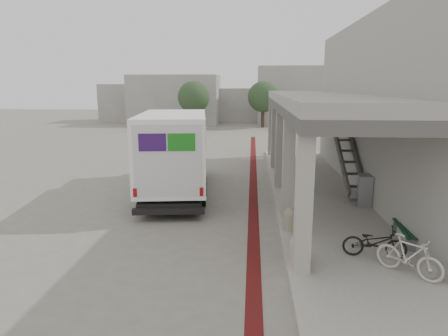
# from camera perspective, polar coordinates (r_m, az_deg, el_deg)

# --- Properties ---
(ground) EXTENTS (120.00, 120.00, 0.00)m
(ground) POSITION_cam_1_polar(r_m,az_deg,el_deg) (13.05, -0.21, -7.83)
(ground) COLOR slate
(ground) RESTS_ON ground
(bike_lane_stripe) EXTENTS (0.35, 40.00, 0.01)m
(bike_lane_stripe) POSITION_cam_1_polar(r_m,az_deg,el_deg) (14.92, 4.22, -5.31)
(bike_lane_stripe) COLOR #4F100F
(bike_lane_stripe) RESTS_ON ground
(sidewalk) EXTENTS (4.40, 28.00, 0.12)m
(sidewalk) POSITION_cam_1_polar(r_m,az_deg,el_deg) (13.36, 17.33, -7.64)
(sidewalk) COLOR gray
(sidewalk) RESTS_ON ground
(transit_building) EXTENTS (7.60, 17.00, 7.00)m
(transit_building) POSITION_cam_1_polar(r_m,az_deg,el_deg) (17.80, 23.68, 7.64)
(transit_building) COLOR gray
(transit_building) RESTS_ON ground
(distant_backdrop) EXTENTS (28.00, 10.00, 6.50)m
(distant_backdrop) POSITION_cam_1_polar(r_m,az_deg,el_deg) (48.32, -0.41, 9.77)
(distant_backdrop) COLOR gray
(distant_backdrop) RESTS_ON ground
(tree_left) EXTENTS (3.20, 3.20, 4.80)m
(tree_left) POSITION_cam_1_polar(r_m,az_deg,el_deg) (40.71, -4.36, 10.03)
(tree_left) COLOR #38281C
(tree_left) RESTS_ON ground
(tree_mid) EXTENTS (3.20, 3.20, 4.80)m
(tree_mid) POSITION_cam_1_polar(r_m,az_deg,el_deg) (42.29, 5.62, 10.08)
(tree_mid) COLOR #38281C
(tree_mid) RESTS_ON ground
(tree_right) EXTENTS (3.20, 3.20, 4.80)m
(tree_right) POSITION_cam_1_polar(r_m,az_deg,el_deg) (42.27, 16.71, 9.64)
(tree_right) COLOR #38281C
(tree_right) RESTS_ON ground
(fedex_truck) EXTENTS (3.31, 8.01, 3.32)m
(fedex_truck) POSITION_cam_1_polar(r_m,az_deg,el_deg) (16.46, -6.98, 2.55)
(fedex_truck) COLOR black
(fedex_truck) RESTS_ON ground
(bench) EXTENTS (0.54, 1.70, 0.39)m
(bench) POSITION_cam_1_polar(r_m,az_deg,el_deg) (12.26, 24.53, -8.26)
(bench) COLOR slate
(bench) RESTS_ON sidewalk
(bollard_near) EXTENTS (0.45, 0.45, 0.67)m
(bollard_near) POSITION_cam_1_polar(r_m,az_deg,el_deg) (10.17, 10.62, -11.11)
(bollard_near) COLOR tan
(bollard_near) RESTS_ON sidewalk
(bollard_far) EXTENTS (0.45, 0.45, 0.67)m
(bollard_far) POSITION_cam_1_polar(r_m,az_deg,el_deg) (12.19, 9.49, -7.16)
(bollard_far) COLOR gray
(bollard_far) RESTS_ON sidewalk
(utility_cabinet) EXTENTS (0.61, 0.74, 1.11)m
(utility_cabinet) POSITION_cam_1_polar(r_m,az_deg,el_deg) (15.26, 19.48, -2.97)
(utility_cabinet) COLOR gray
(utility_cabinet) RESTS_ON sidewalk
(bicycle_black) EXTENTS (1.61, 0.77, 0.81)m
(bicycle_black) POSITION_cam_1_polar(r_m,az_deg,el_deg) (10.82, 20.72, -9.88)
(bicycle_black) COLOR black
(bicycle_black) RESTS_ON sidewalk
(bicycle_cream) EXTENTS (1.41, 1.41, 0.93)m
(bicycle_cream) POSITION_cam_1_polar(r_m,az_deg,el_deg) (10.14, 24.93, -11.32)
(bicycle_cream) COLOR beige
(bicycle_cream) RESTS_ON sidewalk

